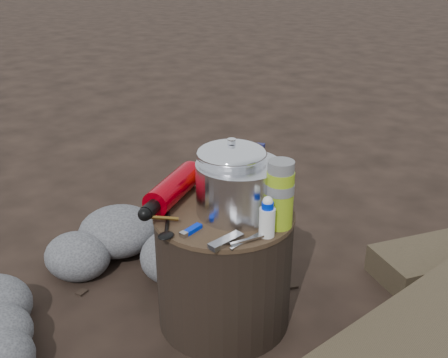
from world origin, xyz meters
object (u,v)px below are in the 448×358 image
Objects in this scene: camping_pot at (231,175)px; travel_mug at (280,188)px; thermos at (280,195)px; fuel_bottle at (173,188)px; stump at (224,267)px.

camping_pot reaches higher than travel_mug.
thermos is at bearing -62.73° from travel_mug.
travel_mug is (0.28, 0.15, 0.01)m from fuel_bottle.
camping_pot reaches higher than thermos.
fuel_bottle is 0.34m from thermos.
stump is 0.28m from fuel_bottle.
travel_mug reaches higher than stump.
thermos is (0.17, 0.02, 0.28)m from stump.
travel_mug is at bearing 35.80° from camping_pot.
fuel_bottle is 0.32m from travel_mug.
thermos is at bearing -7.05° from fuel_bottle.
stump is 2.06× the size of camping_pot.
stump is 0.29m from camping_pot.
fuel_bottle is at bearing -173.28° from thermos.
camping_pot is at bearing -144.20° from travel_mug.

